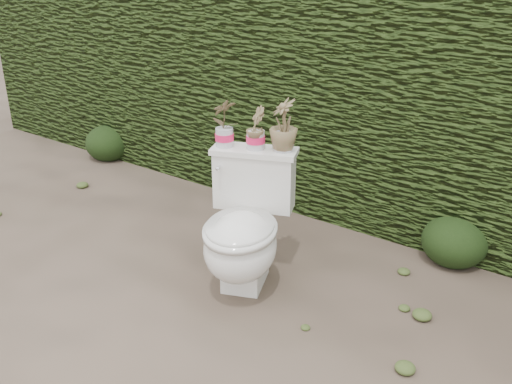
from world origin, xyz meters
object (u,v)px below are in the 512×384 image
Objects in this scene: potted_plant_center at (256,129)px; potted_plant_right at (284,127)px; toilet at (244,231)px; potted_plant_left at (224,124)px.

potted_plant_right is at bearing -94.57° from potted_plant_center.
potted_plant_right is (0.07, 0.29, 0.57)m from toilet.
toilet is 0.59m from potted_plant_center.
potted_plant_left is 0.19m from potted_plant_center.
toilet is 0.64m from potted_plant_right.
potted_plant_right reaches higher than potted_plant_left.
potted_plant_right is at bearing 131.91° from potted_plant_left.
potted_plant_left is at bearing 126.85° from toilet.
potted_plant_right reaches higher than potted_plant_center.
potted_plant_left reaches higher than toilet.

